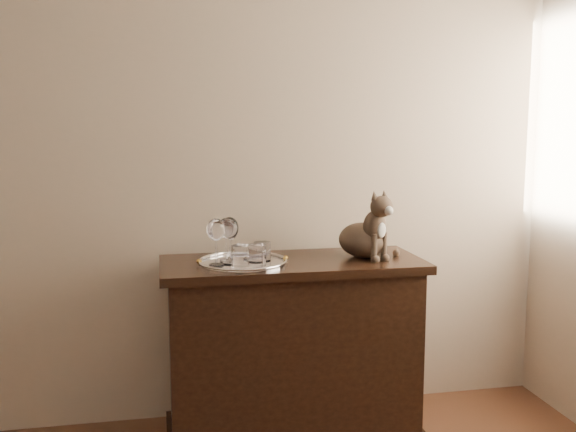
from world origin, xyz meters
name	(u,v)px	position (x,y,z in m)	size (l,w,h in m)	color
wall_back	(156,149)	(0.00, 2.25, 1.35)	(4.00, 0.10, 2.70)	#BEA88F
sideboard	(292,349)	(0.60, 1.94, 0.42)	(1.20, 0.50, 0.85)	black
tray	(243,263)	(0.37, 1.91, 0.85)	(0.40, 0.40, 0.01)	silver
wine_glass_a	(226,239)	(0.30, 1.95, 0.96)	(0.07, 0.07, 0.20)	white
wine_glass_b	(231,241)	(0.32, 1.98, 0.94)	(0.06, 0.06, 0.17)	silver
wine_glass_c	(216,242)	(0.25, 1.86, 0.96)	(0.08, 0.08, 0.21)	white
wine_glass_d	(230,240)	(0.31, 1.89, 0.96)	(0.08, 0.08, 0.21)	silver
tumbler_a	(257,255)	(0.42, 1.82, 0.90)	(0.08, 0.08, 0.09)	silver
tumbler_b	(241,256)	(0.35, 1.83, 0.90)	(0.08, 0.08, 0.09)	silver
tumbler_c	(262,252)	(0.46, 1.91, 0.90)	(0.08, 0.08, 0.09)	silver
cat	(363,223)	(0.94, 1.95, 1.01)	(0.32, 0.30, 0.32)	brown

